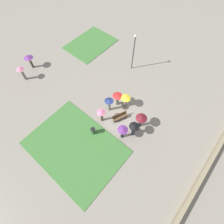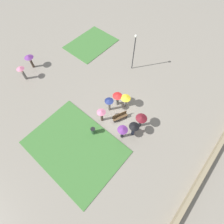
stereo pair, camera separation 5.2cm
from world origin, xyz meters
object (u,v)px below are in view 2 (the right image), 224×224
(crowd_person_yellow, at_px, (126,99))
(crowd_person_pink, at_px, (101,113))
(lone_walker_mid_plaza, at_px, (22,71))
(crowd_person_navy, at_px, (109,102))
(crowd_person_red, at_px, (117,98))
(trash_bin, at_px, (93,131))
(crowd_person_maroon, at_px, (141,119))
(crowd_person_black, at_px, (134,128))
(crowd_person_purple, at_px, (122,131))
(lamp_post, at_px, (134,49))
(lone_walker_far_path, at_px, (29,59))
(park_bench, at_px, (120,116))

(crowd_person_yellow, distance_m, crowd_person_pink, 3.21)
(lone_walker_mid_plaza, bearing_deg, crowd_person_navy, 46.07)
(crowd_person_yellow, distance_m, crowd_person_red, 0.96)
(trash_bin, xyz_separation_m, crowd_person_red, (4.52, 0.48, 0.78))
(crowd_person_pink, distance_m, crowd_person_maroon, 4.17)
(trash_bin, distance_m, crowd_person_yellow, 4.97)
(crowd_person_black, bearing_deg, crowd_person_purple, 79.01)
(lamp_post, bearing_deg, lone_walker_mid_plaza, 138.45)
(crowd_person_purple, height_order, crowd_person_red, crowd_person_purple)
(trash_bin, xyz_separation_m, lone_walker_far_path, (1.73, 12.96, 0.96))
(crowd_person_navy, bearing_deg, crowd_person_purple, 74.49)
(crowd_person_red, bearing_deg, crowd_person_black, 93.42)
(trash_bin, relative_size, crowd_person_pink, 0.51)
(crowd_person_red, bearing_deg, crowd_person_pink, 32.42)
(lone_walker_mid_plaza, bearing_deg, crowd_person_purple, 36.01)
(park_bench, height_order, crowd_person_black, crowd_person_black)
(park_bench, xyz_separation_m, crowd_person_navy, (0.12, 1.65, 0.98))
(crowd_person_black, bearing_deg, crowd_person_pink, 36.01)
(crowd_person_black, relative_size, lone_walker_far_path, 1.03)
(crowd_person_yellow, bearing_deg, trash_bin, 87.23)
(lamp_post, relative_size, crowd_person_purple, 2.71)
(crowd_person_pink, bearing_deg, crowd_person_black, -64.85)
(lamp_post, relative_size, crowd_person_maroon, 2.67)
(crowd_person_red, distance_m, lone_walker_mid_plaza, 12.38)
(park_bench, height_order, trash_bin, trash_bin)
(park_bench, distance_m, lone_walker_far_path, 14.06)
(crowd_person_purple, relative_size, crowd_person_black, 0.97)
(crowd_person_navy, xyz_separation_m, crowd_person_black, (-0.67, -3.89, -0.08))
(park_bench, distance_m, crowd_person_navy, 1.93)
(crowd_person_yellow, height_order, lone_walker_mid_plaza, lone_walker_mid_plaza)
(crowd_person_yellow, bearing_deg, park_bench, 111.16)
(crowd_person_purple, height_order, crowd_person_navy, crowd_person_navy)
(trash_bin, bearing_deg, lamp_post, 14.81)
(park_bench, distance_m, trash_bin, 3.35)
(crowd_person_pink, bearing_deg, crowd_person_red, 13.51)
(park_bench, xyz_separation_m, trash_bin, (-3.20, 0.98, 0.02))
(lone_walker_mid_plaza, bearing_deg, lone_walker_far_path, 147.03)
(crowd_person_yellow, height_order, lone_walker_far_path, lone_walker_far_path)
(park_bench, relative_size, crowd_person_maroon, 0.92)
(trash_bin, bearing_deg, crowd_person_pink, 12.05)
(crowd_person_yellow, relative_size, crowd_person_black, 0.94)
(crowd_person_pink, bearing_deg, trash_bin, -156.66)
(crowd_person_navy, relative_size, lone_walker_far_path, 1.05)
(lamp_post, xyz_separation_m, crowd_person_pink, (-8.49, -2.33, -1.79))
(crowd_person_black, bearing_deg, lone_walker_mid_plaza, 32.67)
(park_bench, distance_m, lamp_post, 8.41)
(crowd_person_maroon, height_order, lone_walker_mid_plaza, lone_walker_mid_plaza)
(crowd_person_red, xyz_separation_m, crowd_person_black, (-1.87, -3.70, 0.12))
(crowd_person_pink, relative_size, crowd_person_black, 0.99)
(crowd_person_purple, bearing_deg, park_bench, 51.24)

